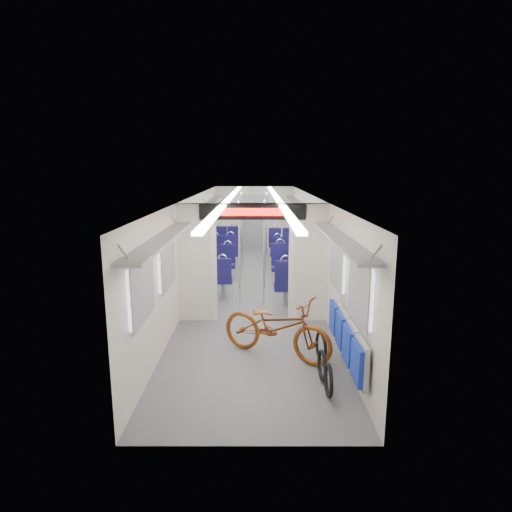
# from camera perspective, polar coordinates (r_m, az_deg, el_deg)

# --- Properties ---
(carriage) EXTENTS (12.00, 12.02, 2.31)m
(carriage) POSITION_cam_1_polar(r_m,az_deg,el_deg) (9.95, -0.36, 3.23)
(carriage) COLOR #515456
(carriage) RESTS_ON ground
(bicycle) EXTENTS (1.97, 1.52, 1.00)m
(bicycle) POSITION_cam_1_polar(r_m,az_deg,el_deg) (6.83, 2.73, -9.41)
(bicycle) COLOR brown
(bicycle) RESTS_ON ground
(flip_bench) EXTENTS (0.12, 2.15, 0.57)m
(flip_bench) POSITION_cam_1_polar(r_m,az_deg,el_deg) (6.34, 11.91, -10.55)
(flip_bench) COLOR gray
(flip_bench) RESTS_ON carriage
(bike_hoop_a) EXTENTS (0.06, 0.45, 0.45)m
(bike_hoop_a) POSITION_cam_1_polar(r_m,az_deg,el_deg) (5.90, 9.63, -16.25)
(bike_hoop_a) COLOR black
(bike_hoop_a) RESTS_ON ground
(bike_hoop_b) EXTENTS (0.08, 0.46, 0.46)m
(bike_hoop_b) POSITION_cam_1_polar(r_m,az_deg,el_deg) (6.28, 8.80, -14.45)
(bike_hoop_b) COLOR black
(bike_hoop_b) RESTS_ON ground
(bike_hoop_c) EXTENTS (0.13, 0.49, 0.49)m
(bike_hoop_c) POSITION_cam_1_polar(r_m,az_deg,el_deg) (6.82, 8.65, -12.08)
(bike_hoop_c) COLOR black
(bike_hoop_c) RESTS_ON ground
(seat_bay_near_left) EXTENTS (0.88, 1.92, 1.05)m
(seat_bay_near_left) POSITION_cam_1_polar(r_m,az_deg,el_deg) (10.70, -5.35, -1.56)
(seat_bay_near_left) COLOR #110E3F
(seat_bay_near_left) RESTS_ON ground
(seat_bay_near_right) EXTENTS (0.95, 2.25, 1.15)m
(seat_bay_near_right) POSITION_cam_1_polar(r_m,az_deg,el_deg) (10.24, 4.89, -1.90)
(seat_bay_near_right) COLOR #110E3F
(seat_bay_near_right) RESTS_ON ground
(seat_bay_far_left) EXTENTS (0.92, 2.12, 1.12)m
(seat_bay_far_left) POSITION_cam_1_polar(r_m,az_deg,el_deg) (13.83, -4.12, 1.57)
(seat_bay_far_left) COLOR #110E3F
(seat_bay_far_left) RESTS_ON ground
(seat_bay_far_right) EXTENTS (0.89, 1.98, 1.07)m
(seat_bay_far_right) POSITION_cam_1_polar(r_m,az_deg,el_deg) (13.72, 3.66, 1.41)
(seat_bay_far_right) COLOR #110E3F
(seat_bay_far_right) RESTS_ON ground
(stanchion_near_left) EXTENTS (0.04, 0.04, 2.30)m
(stanchion_near_left) POSITION_cam_1_polar(r_m,az_deg,el_deg) (8.99, -2.23, 0.06)
(stanchion_near_left) COLOR silver
(stanchion_near_left) RESTS_ON ground
(stanchion_near_right) EXTENTS (0.04, 0.04, 2.30)m
(stanchion_near_right) POSITION_cam_1_polar(r_m,az_deg,el_deg) (9.18, 1.04, 0.31)
(stanchion_near_right) COLOR silver
(stanchion_near_right) RESTS_ON ground
(stanchion_far_left) EXTENTS (0.05, 0.05, 2.30)m
(stanchion_far_left) POSITION_cam_1_polar(r_m,az_deg,el_deg) (12.16, -1.90, 3.08)
(stanchion_far_left) COLOR silver
(stanchion_far_left) RESTS_ON ground
(stanchion_far_right) EXTENTS (0.04, 0.04, 2.30)m
(stanchion_far_right) POSITION_cam_1_polar(r_m,az_deg,el_deg) (11.91, 1.38, 2.90)
(stanchion_far_right) COLOR silver
(stanchion_far_right) RESTS_ON ground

